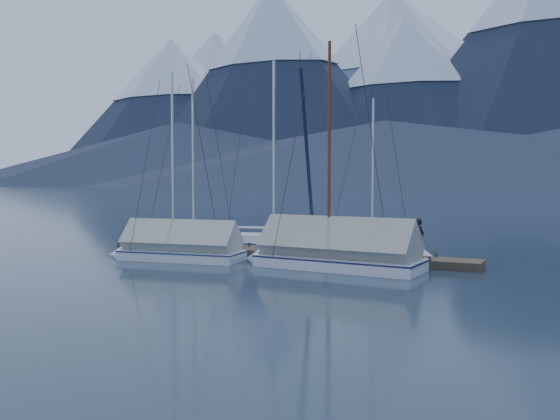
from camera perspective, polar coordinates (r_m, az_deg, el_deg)
The scene contains 10 objects.
ground at distance 25.78m, azimuth -1.91°, elevation -5.10°, with size 1000.00×1000.00×0.00m, color black.
mountain_range at distance 397.04m, azimuth 24.43°, elevation 10.70°, with size 877.00×584.00×150.50m.
dock at distance 27.55m, azimuth 0.00°, elevation -4.35°, with size 18.00×1.50×0.54m.
mooring_posts at distance 27.73m, azimuth -0.94°, elevation -3.80°, with size 15.12×1.52×0.35m.
sailboat_open_left at distance 32.23m, azimuth -7.48°, elevation -3.18°, with size 7.64×3.21×9.90m.
sailboat_open_mid at distance 29.70m, azimuth 0.45°, elevation -3.67°, with size 8.17×3.80×10.44m.
sailboat_open_right at distance 28.32m, azimuth 9.64°, elevation -4.12°, with size 6.38×3.03×8.15m.
sailboat_covered_near at distance 24.39m, azimuth 4.36°, elevation -4.37°, with size 8.00×3.38×10.18m.
sailboat_covered_far at distance 27.16m, azimuth -10.45°, elevation -3.78°, with size 6.72×2.91×9.17m.
person at distance 25.83m, azimuth 13.26°, elevation -2.59°, with size 0.59×0.39×1.63m, color black.
Camera 1 is at (11.69, -22.69, 3.63)m, focal length 38.00 mm.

